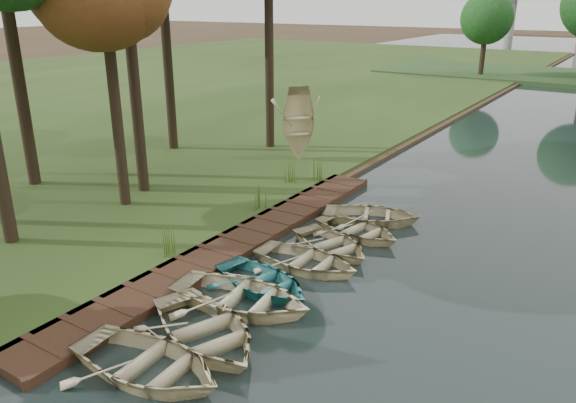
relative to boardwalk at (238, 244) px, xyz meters
The scene contains 15 objects.
ground 1.61m from the boardwalk, ahead, with size 300.00×300.00×0.00m, color #3D2F1D.
boardwalk is the anchor object (origin of this frame).
rowboat_0 6.72m from the boardwalk, 68.63° to the right, with size 2.61×3.65×0.76m, color beige.
rowboat_1 5.33m from the boardwalk, 60.28° to the right, with size 2.68×3.75×0.78m, color beige.
rowboat_2 3.84m from the boardwalk, 50.91° to the right, with size 2.74×3.84×0.80m, color beige.
rowboat_3 3.02m from the boardwalk, 39.06° to the right, with size 2.29×3.20×0.66m, color teal.
rowboat_4 2.68m from the boardwalk, ahead, with size 2.35×3.29×0.68m, color beige.
rowboat_5 3.03m from the boardwalk, 26.82° to the left, with size 2.20×3.08×0.64m, color beige.
rowboat_6 4.07m from the boardwalk, 45.01° to the left, with size 2.24×3.14×0.65m, color beige.
rowboat_7 5.07m from the boardwalk, 57.41° to the left, with size 2.47×3.45×0.72m, color beige.
stored_rowboat 9.93m from the boardwalk, 110.85° to the left, with size 2.49×3.49×0.72m, color beige.
reeds_0 2.33m from the boardwalk, 116.44° to the right, with size 0.60×0.60×0.97m, color #3F661E.
reeds_1 2.90m from the boardwalk, 110.62° to the left, with size 0.60×0.60×0.91m, color #3F661E.
reeds_2 6.87m from the boardwalk, 98.41° to the left, with size 0.60×0.60×1.12m, color #3F661E.
reeds_3 6.23m from the boardwalk, 107.35° to the left, with size 0.60×0.60×0.92m, color #3F661E.
Camera 1 is at (8.76, -13.00, 7.57)m, focal length 35.00 mm.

